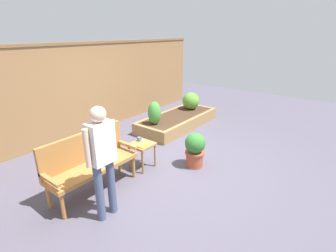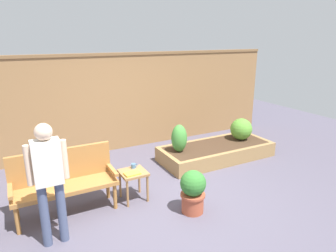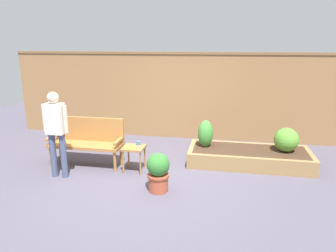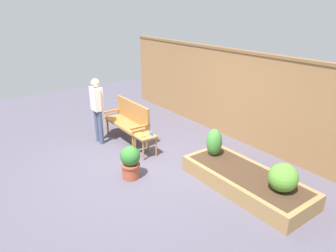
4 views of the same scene
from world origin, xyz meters
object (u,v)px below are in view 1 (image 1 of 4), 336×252
at_px(potted_boxwood, 195,149).
at_px(garden_bench, 89,159).
at_px(person_by_bench, 102,154).
at_px(book_on_table, 144,145).
at_px(cup_on_table, 139,139).
at_px(side_table, 142,148).
at_px(shrub_near_bench, 154,113).
at_px(shrub_far_corner, 191,101).

bearing_deg(potted_boxwood, garden_bench, 151.28).
xyz_separation_m(garden_bench, person_by_bench, (-0.25, -0.68, 0.39)).
bearing_deg(book_on_table, cup_on_table, 60.33).
distance_m(cup_on_table, book_on_table, 0.23).
distance_m(side_table, shrub_near_bench, 1.52).
bearing_deg(book_on_table, person_by_bench, -163.34).
height_order(garden_bench, book_on_table, garden_bench).
height_order(book_on_table, shrub_near_bench, shrub_near_bench).
xyz_separation_m(shrub_far_corner, person_by_bench, (-4.11, -1.32, 0.40)).
xyz_separation_m(side_table, person_by_bench, (-1.25, -0.52, 0.54)).
xyz_separation_m(side_table, shrub_far_corner, (2.86, 0.80, 0.14)).
distance_m(garden_bench, book_on_table, 0.99).
distance_m(book_on_table, person_by_bench, 1.36).
relative_size(cup_on_table, shrub_near_bench, 0.19).
xyz_separation_m(potted_boxwood, shrub_far_corner, (2.23, 1.53, 0.19)).
xyz_separation_m(book_on_table, person_by_bench, (-1.21, -0.43, 0.44)).
relative_size(garden_bench, side_table, 3.00).
height_order(cup_on_table, shrub_far_corner, shrub_far_corner).
distance_m(side_table, cup_on_table, 0.18).
bearing_deg(side_table, garden_bench, 170.98).
xyz_separation_m(garden_bench, potted_boxwood, (1.64, -0.90, -0.20)).
relative_size(cup_on_table, shrub_far_corner, 0.22).
distance_m(potted_boxwood, shrub_far_corner, 2.71).
xyz_separation_m(garden_bench, shrub_far_corner, (3.87, 0.64, -0.01)).
height_order(shrub_far_corner, person_by_bench, person_by_bench).
relative_size(book_on_table, potted_boxwood, 0.37).
height_order(side_table, shrub_far_corner, shrub_far_corner).
distance_m(cup_on_table, shrub_far_corner, 2.89).
bearing_deg(side_table, potted_boxwood, -49.43).
relative_size(potted_boxwood, shrub_far_corner, 1.38).
distance_m(book_on_table, potted_boxwood, 0.95).
relative_size(cup_on_table, potted_boxwood, 0.16).
xyz_separation_m(side_table, shrub_near_bench, (1.29, 0.80, 0.18)).
distance_m(book_on_table, shrub_near_bench, 1.60).
bearing_deg(cup_on_table, garden_bench, 177.59).
height_order(book_on_table, person_by_bench, person_by_bench).
height_order(cup_on_table, shrub_near_bench, shrub_near_bench).
bearing_deg(potted_boxwood, cup_on_table, 124.07).
bearing_deg(potted_boxwood, book_on_table, 136.17).
relative_size(book_on_table, person_by_bench, 0.15).
bearing_deg(shrub_near_bench, book_on_table, -146.43).
height_order(garden_bench, cup_on_table, garden_bench).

